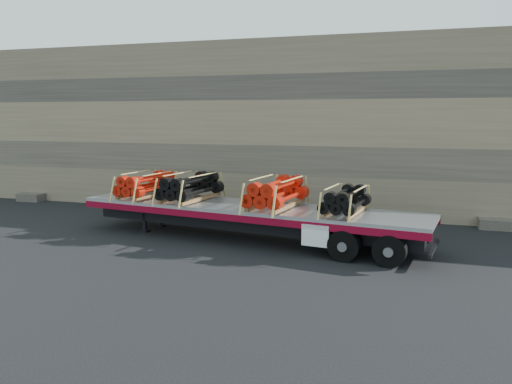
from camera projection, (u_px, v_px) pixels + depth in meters
ground at (271, 247)px, 15.28m from camera, size 120.00×120.00×0.00m
rock_wall at (312, 127)px, 20.89m from camera, size 44.00×3.00×7.00m
trailer at (247, 223)px, 16.02m from camera, size 11.69×3.84×1.15m
bundle_front at (147, 185)px, 17.54m from camera, size 1.47×2.44×0.81m
bundle_midfront at (191, 188)px, 16.77m from camera, size 1.55×2.58×0.86m
bundle_midrear at (277, 194)px, 15.44m from camera, size 1.60×2.66×0.89m
bundle_rear at (346, 201)px, 14.52m from camera, size 1.33×2.21×0.74m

